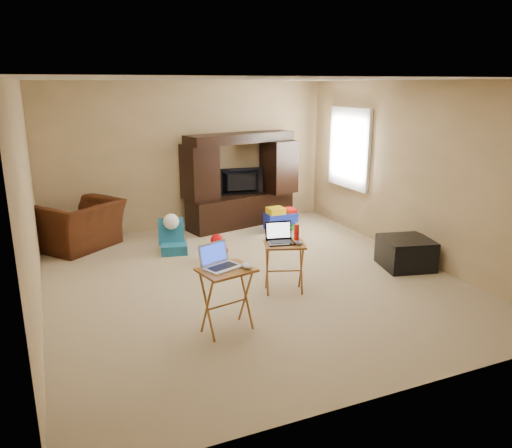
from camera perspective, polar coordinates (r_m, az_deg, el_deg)
name	(u,v)px	position (r m, az deg, el deg)	size (l,w,h in m)	color
floor	(250,279)	(6.52, -0.70, -6.34)	(5.50, 5.50, 0.00)	tan
ceiling	(249,79)	(6.04, -0.78, 16.21)	(5.50, 5.50, 0.00)	silver
wall_back	(189,156)	(8.73, -7.71, 7.72)	(5.00, 5.00, 0.00)	tan
wall_front	(391,252)	(3.85, 15.14, -3.07)	(5.00, 5.00, 0.00)	tan
wall_left	(28,203)	(5.72, -24.60, 2.16)	(5.50, 5.50, 0.00)	tan
wall_right	(412,171)	(7.46, 17.39, 5.78)	(5.50, 5.50, 0.00)	tan
window_pane	(350,148)	(8.65, 10.72, 8.52)	(1.20, 1.20, 0.00)	white
window_frame	(349,148)	(8.64, 10.61, 8.52)	(0.06, 1.14, 1.34)	white
entertainment_center	(241,180)	(8.80, -1.75, 5.06)	(2.00, 0.50, 1.63)	black
television	(241,182)	(8.78, -1.67, 4.81)	(0.83, 0.11, 0.48)	black
recliner	(79,225)	(8.10, -19.54, -0.10)	(1.13, 0.98, 0.73)	#45230E
child_rocker	(174,236)	(7.53, -9.39, -1.41)	(0.38, 0.44, 0.51)	#175E81
plush_toy	(217,246)	(7.24, -4.50, -2.53)	(0.33, 0.28, 0.37)	red
push_toy	(281,218)	(8.63, 2.85, 0.68)	(0.55, 0.39, 0.41)	#1B33DF
ottoman	(406,253)	(7.18, 16.74, -3.17)	(0.64, 0.64, 0.41)	black
tray_table_left	(227,300)	(5.12, -3.35, -8.69)	(0.52, 0.42, 0.68)	#A96829
tray_table_right	(284,268)	(6.05, 3.24, -5.01)	(0.48, 0.38, 0.62)	#955624
laptop_left	(222,257)	(4.96, -3.88, -3.78)	(0.35, 0.29, 0.24)	silver
laptop_right	(281,234)	(5.91, 2.87, -1.11)	(0.32, 0.27, 0.24)	black
mouse_left	(247,266)	(4.98, -1.08, -4.81)	(0.09, 0.14, 0.06)	silver
mouse_right	(299,243)	(5.90, 4.94, -2.16)	(0.08, 0.13, 0.05)	#3B3C40
water_bottle	(297,232)	(6.08, 4.66, -0.92)	(0.06, 0.06, 0.19)	red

